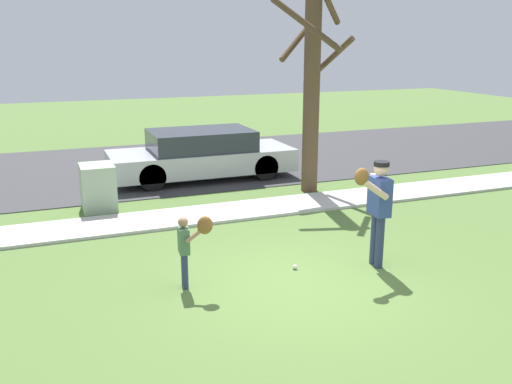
# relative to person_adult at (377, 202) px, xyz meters

# --- Properties ---
(ground_plane) EXTENTS (48.00, 48.00, 0.00)m
(ground_plane) POSITION_rel_person_adult_xyz_m (-1.37, 3.34, -1.05)
(ground_plane) COLOR #567538
(sidewalk_strip) EXTENTS (36.00, 1.20, 0.06)m
(sidewalk_strip) POSITION_rel_person_adult_xyz_m (-1.37, 3.44, -1.02)
(sidewalk_strip) COLOR beige
(sidewalk_strip) RESTS_ON ground
(road_surface) EXTENTS (36.00, 6.80, 0.02)m
(road_surface) POSITION_rel_person_adult_xyz_m (-1.37, 8.44, -1.04)
(road_surface) COLOR #38383A
(road_surface) RESTS_ON ground
(person_adult) EXTENTS (0.71, 0.59, 1.67)m
(person_adult) POSITION_rel_person_adult_xyz_m (0.00, 0.00, 0.00)
(person_adult) COLOR navy
(person_adult) RESTS_ON ground
(person_child) EXTENTS (0.46, 0.45, 1.09)m
(person_child) POSITION_rel_person_adult_xyz_m (-2.89, 0.27, -0.34)
(person_child) COLOR navy
(person_child) RESTS_ON ground
(baseball) EXTENTS (0.07, 0.07, 0.07)m
(baseball) POSITION_rel_person_adult_xyz_m (-1.21, 0.33, -1.01)
(baseball) COLOR white
(baseball) RESTS_ON ground
(utility_cabinet) EXTENTS (0.68, 0.80, 0.96)m
(utility_cabinet) POSITION_rel_person_adult_xyz_m (-3.68, 4.68, -0.57)
(utility_cabinet) COLOR #9EB293
(utility_cabinet) RESTS_ON ground
(street_tree_near) EXTENTS (1.84, 1.88, 4.63)m
(street_tree_near) POSITION_rel_person_adult_xyz_m (1.10, 4.46, 1.43)
(street_tree_near) COLOR brown
(street_tree_near) RESTS_ON ground
(parked_sedan_silver) EXTENTS (4.60, 1.80, 1.23)m
(parked_sedan_silver) POSITION_rel_person_adult_xyz_m (-0.93, 6.53, -0.42)
(parked_sedan_silver) COLOR silver
(parked_sedan_silver) RESTS_ON road_surface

